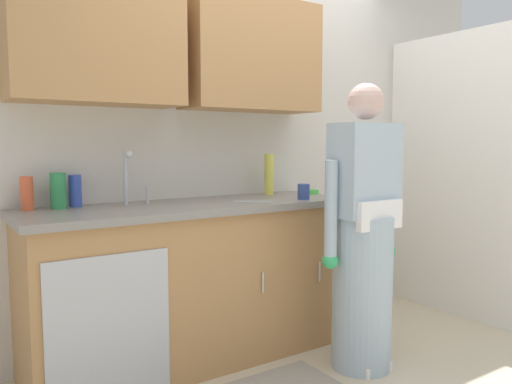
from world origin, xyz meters
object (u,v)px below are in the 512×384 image
at_px(bottle_dish_liquid, 27,193).
at_px(knife_on_counter, 254,201).
at_px(bottle_water_short, 75,191).
at_px(sponge, 309,192).
at_px(bottle_soap, 269,174).
at_px(sink, 142,209).
at_px(cup_by_sink, 304,192).
at_px(bottle_water_tall, 58,191).
at_px(person_at_sink, 363,249).

bearing_deg(bottle_dish_liquid, knife_on_counter, -15.98).
distance_m(bottle_water_short, sponge, 1.54).
height_order(bottle_dish_liquid, knife_on_counter, bottle_dish_liquid).
bearing_deg(bottle_water_short, bottle_dish_liquid, -176.17).
bearing_deg(bottle_soap, sink, -170.97).
height_order(cup_by_sink, knife_on_counter, cup_by_sink).
height_order(bottle_water_tall, bottle_water_short, bottle_water_tall).
bearing_deg(cup_by_sink, bottle_dish_liquid, 165.08).
height_order(person_at_sink, bottle_soap, person_at_sink).
bearing_deg(person_at_sink, bottle_water_short, 147.81).
bearing_deg(sponge, bottle_water_short, 173.35).
bearing_deg(knife_on_counter, bottle_soap, 79.74).
xyz_separation_m(person_at_sink, bottle_soap, (-0.09, 0.80, 0.39)).
distance_m(bottle_water_tall, sponge, 1.63).
relative_size(bottle_water_short, knife_on_counter, 0.73).
distance_m(bottle_water_tall, bottle_water_short, 0.10).
distance_m(sink, cup_by_sink, 1.00).
xyz_separation_m(sink, person_at_sink, (1.06, -0.64, -0.23)).
bearing_deg(sponge, bottle_dish_liquid, 174.80).
bearing_deg(person_at_sink, sponge, 76.07).
height_order(bottle_dish_liquid, bottle_water_short, bottle_dish_liquid).
height_order(person_at_sink, bottle_dish_liquid, person_at_sink).
height_order(bottle_water_tall, knife_on_counter, bottle_water_tall).
relative_size(sink, knife_on_counter, 2.08).
xyz_separation_m(person_at_sink, bottle_water_short, (-1.36, 0.86, 0.34)).
bearing_deg(sponge, bottle_water_tall, 175.04).
relative_size(person_at_sink, bottle_water_tall, 8.39).
distance_m(cup_by_sink, knife_on_counter, 0.34).
bearing_deg(bottle_soap, person_at_sink, -83.42).
bearing_deg(bottle_dish_liquid, person_at_sink, -27.56).
bearing_deg(bottle_soap, bottle_water_short, 177.29).
relative_size(person_at_sink, knife_on_counter, 6.75).
relative_size(sink, cup_by_sink, 5.13).
bearing_deg(bottle_water_tall, person_at_sink, -29.33).
relative_size(sink, bottle_water_short, 2.84).
relative_size(person_at_sink, bottle_water_short, 9.19).
relative_size(person_at_sink, bottle_soap, 5.83).
height_order(bottle_dish_liquid, cup_by_sink, bottle_dish_liquid).
height_order(bottle_water_tall, cup_by_sink, bottle_water_tall).
height_order(sink, bottle_dish_liquid, sink).
height_order(bottle_soap, knife_on_counter, bottle_soap).
height_order(person_at_sink, knife_on_counter, person_at_sink).
bearing_deg(knife_on_counter, sink, -156.07).
bearing_deg(person_at_sink, bottle_water_tall, 150.67).
height_order(bottle_water_short, bottle_soap, bottle_soap).
height_order(bottle_water_tall, bottle_soap, bottle_soap).
bearing_deg(bottle_water_short, person_at_sink, -32.19).
bearing_deg(person_at_sink, sink, 148.78).
distance_m(bottle_dish_liquid, bottle_water_short, 0.25).
bearing_deg(sponge, cup_by_sink, -135.82).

